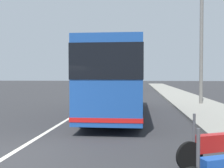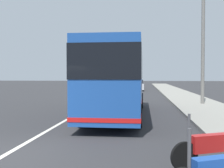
# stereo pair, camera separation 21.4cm
# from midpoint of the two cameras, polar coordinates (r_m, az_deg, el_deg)

# --- Properties ---
(ground_plane) EXTENTS (220.00, 220.00, 0.00)m
(ground_plane) POSITION_cam_midpoint_polar(r_m,az_deg,el_deg) (8.11, -21.43, -13.62)
(ground_plane) COLOR #2D2D30
(sidewalk_curb) EXTENTS (110.00, 3.60, 0.14)m
(sidewalk_curb) POSITION_cam_midpoint_polar(r_m,az_deg,el_deg) (17.56, 19.02, -5.12)
(sidewalk_curb) COLOR gray
(sidewalk_curb) RESTS_ON ground
(lane_divider_line) EXTENTS (110.00, 0.16, 0.01)m
(lane_divider_line) POSITION_cam_midpoint_polar(r_m,az_deg,el_deg) (17.46, -6.29, -5.29)
(lane_divider_line) COLOR silver
(lane_divider_line) RESTS_ON ground
(coach_bus) EXTENTS (10.83, 2.66, 3.60)m
(coach_bus) POSITION_cam_midpoint_polar(r_m,az_deg,el_deg) (14.78, 0.79, 1.56)
(coach_bus) COLOR #1E4C9E
(coach_bus) RESTS_ON ground
(motorcycle_nearest_curb) EXTENTS (1.00, 2.04, 1.28)m
(motorcycle_nearest_curb) POSITION_cam_midpoint_polar(r_m,az_deg,el_deg) (7.00, 20.06, -11.93)
(motorcycle_nearest_curb) COLOR black
(motorcycle_nearest_curb) RESTS_ON ground
(car_ahead_same_lane) EXTENTS (3.96, 1.91, 1.46)m
(car_ahead_same_lane) POSITION_cam_midpoint_polar(r_m,az_deg,el_deg) (49.85, 4.14, 0.05)
(car_ahead_same_lane) COLOR gray
(car_ahead_same_lane) RESTS_ON ground
(car_far_distant) EXTENTS (4.59, 2.01, 1.45)m
(car_far_distant) POSITION_cam_midpoint_polar(r_m,az_deg,el_deg) (52.46, -1.48, 0.13)
(car_far_distant) COLOR navy
(car_far_distant) RESTS_ON ground
(car_oncoming) EXTENTS (4.57, 2.03, 1.57)m
(car_oncoming) POSITION_cam_midpoint_polar(r_m,az_deg,el_deg) (39.90, 4.42, -0.30)
(car_oncoming) COLOR silver
(car_oncoming) RESTS_ON ground
(utility_pole) EXTENTS (0.25, 0.25, 8.34)m
(utility_pole) POSITION_cam_midpoint_polar(r_m,az_deg,el_deg) (21.02, 17.60, 7.20)
(utility_pole) COLOR slate
(utility_pole) RESTS_ON ground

